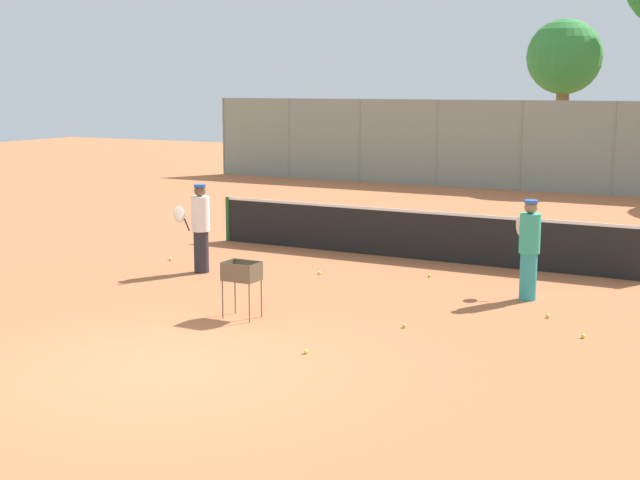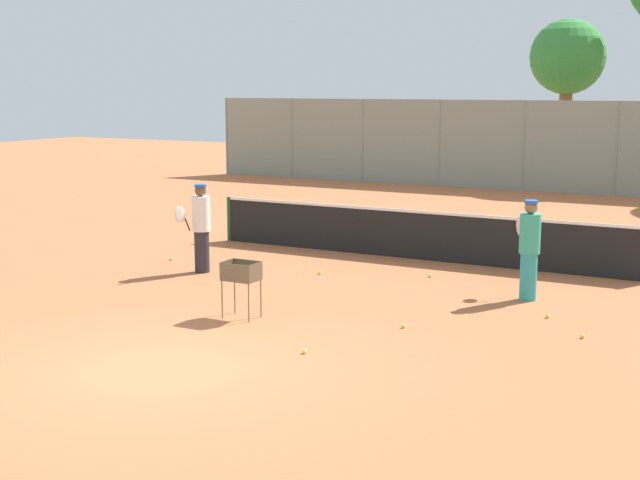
# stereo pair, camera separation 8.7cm
# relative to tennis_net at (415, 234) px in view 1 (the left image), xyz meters

# --- Properties ---
(ground_plane) EXTENTS (80.00, 80.00, 0.00)m
(ground_plane) POSITION_rel_tennis_net_xyz_m (0.00, -8.66, -0.56)
(ground_plane) COLOR #B7663D
(tennis_net) EXTENTS (9.82, 0.10, 1.07)m
(tennis_net) POSITION_rel_tennis_net_xyz_m (0.00, 0.00, 0.00)
(tennis_net) COLOR #26592D
(tennis_net) RESTS_ON ground_plane
(back_fence) EXTENTS (28.74, 0.08, 3.21)m
(back_fence) POSITION_rel_tennis_net_xyz_m (-0.00, 13.64, 1.05)
(back_fence) COLOR gray
(back_fence) RESTS_ON ground_plane
(tree_0) EXTENTS (2.99, 2.99, 6.35)m
(tree_0) POSITION_rel_tennis_net_xyz_m (-1.45, 18.94, 4.18)
(tree_0) COLOR brown
(tree_0) RESTS_ON ground_plane
(player_white_outfit) EXTENTS (0.37, 0.92, 1.78)m
(player_white_outfit) POSITION_rel_tennis_net_xyz_m (-3.24, -3.34, 0.37)
(player_white_outfit) COLOR #26262D
(player_white_outfit) RESTS_ON ground_plane
(player_red_cap) EXTENTS (0.63, 0.79, 1.76)m
(player_red_cap) POSITION_rel_tennis_net_xyz_m (3.17, -2.50, 0.36)
(player_red_cap) COLOR teal
(player_red_cap) RESTS_ON ground_plane
(ball_cart) EXTENTS (0.56, 0.41, 0.92)m
(ball_cart) POSITION_rel_tennis_net_xyz_m (-0.56, -5.94, 0.14)
(ball_cart) COLOR brown
(ball_cart) RESTS_ON ground_plane
(tennis_ball_0) EXTENTS (0.07, 0.07, 0.07)m
(tennis_ball_0) POSITION_rel_tennis_net_xyz_m (3.81, -3.58, -0.53)
(tennis_ball_0) COLOR #D1E54C
(tennis_ball_0) RESTS_ON ground_plane
(tennis_ball_1) EXTENTS (0.07, 0.07, 0.07)m
(tennis_ball_1) POSITION_rel_tennis_net_xyz_m (1.32, -7.16, -0.53)
(tennis_ball_1) COLOR #D1E54C
(tennis_ball_1) RESTS_ON ground_plane
(tennis_ball_2) EXTENTS (0.07, 0.07, 0.07)m
(tennis_ball_2) POSITION_rel_tennis_net_xyz_m (4.57, -4.51, -0.53)
(tennis_ball_2) COLOR #D1E54C
(tennis_ball_2) RESTS_ON ground_plane
(tennis_ball_3) EXTENTS (0.07, 0.07, 0.07)m
(tennis_ball_3) POSITION_rel_tennis_net_xyz_m (0.97, -1.58, -0.53)
(tennis_ball_3) COLOR #D1E54C
(tennis_ball_3) RESTS_ON ground_plane
(tennis_ball_4) EXTENTS (0.07, 0.07, 0.07)m
(tennis_ball_4) POSITION_rel_tennis_net_xyz_m (-4.55, -2.65, -0.53)
(tennis_ball_4) COLOR #D1E54C
(tennis_ball_4) RESTS_ON ground_plane
(tennis_ball_5) EXTENTS (0.07, 0.07, 0.07)m
(tennis_ball_5) POSITION_rel_tennis_net_xyz_m (2.00, -5.25, -0.53)
(tennis_ball_5) COLOR #D1E54C
(tennis_ball_5) RESTS_ON ground_plane
(tennis_ball_6) EXTENTS (0.07, 0.07, 0.07)m
(tennis_ball_6) POSITION_rel_tennis_net_xyz_m (-1.05, -2.40, -0.53)
(tennis_ball_6) COLOR #D1E54C
(tennis_ball_6) RESTS_ON ground_plane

